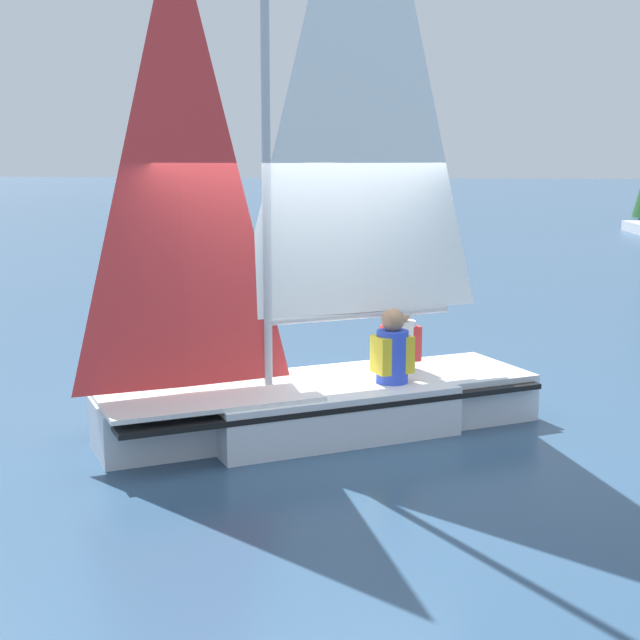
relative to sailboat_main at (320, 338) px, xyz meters
The scene contains 4 objects.
ground_plane 0.89m from the sailboat_main, 144.78° to the right, with size 260.00×260.00×0.00m, color #2D4C6B.
sailboat_main is the anchor object (origin of this frame).
sailor_helm 0.73m from the sailboat_main, 166.91° to the right, with size 0.43×0.42×1.16m.
sailor_crew 0.99m from the sailboat_main, 135.13° to the right, with size 0.43×0.42×1.16m.
Camera 1 is at (-1.64, 7.98, 2.51)m, focal length 50.00 mm.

